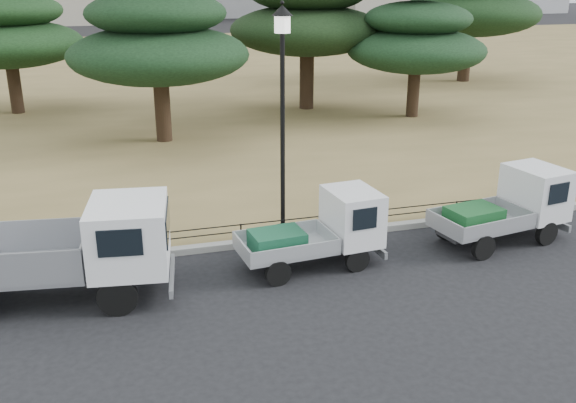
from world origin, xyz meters
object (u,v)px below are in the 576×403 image
object	(u,v)px
truck_kei_front	(321,230)
street_lamp	(282,85)
truck_large	(67,248)
truck_kei_rear	(509,206)

from	to	relation	value
truck_kei_front	street_lamp	distance (m)	3.57
truck_large	truck_kei_rear	size ratio (longest dim) A/B	1.35
truck_large	street_lamp	bearing A→B (deg)	28.16
truck_kei_front	truck_kei_rear	size ratio (longest dim) A/B	0.92
truck_kei_front	street_lamp	xyz separation A→B (m)	(-0.39, 1.80, 3.06)
truck_kei_rear	street_lamp	size ratio (longest dim) A/B	0.65
street_lamp	truck_large	bearing A→B (deg)	-159.51
truck_large	truck_kei_front	distance (m)	5.50
truck_large	truck_kei_front	xyz separation A→B (m)	(5.49, 0.11, -0.29)
truck_large	truck_kei_rear	xyz separation A→B (m)	(10.49, 0.19, -0.24)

